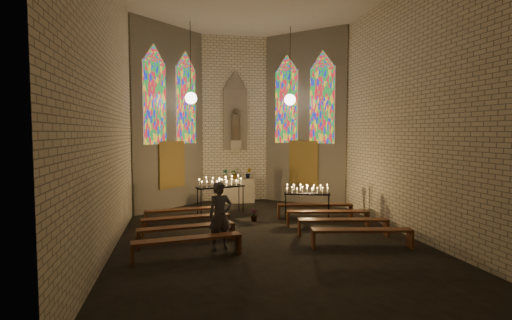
# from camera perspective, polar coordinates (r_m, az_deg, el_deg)

# --- Properties ---
(floor) EXTENTS (12.00, 12.00, 0.00)m
(floor) POSITION_cam_1_polar(r_m,az_deg,el_deg) (11.61, 1.14, -10.69)
(floor) COLOR black
(floor) RESTS_ON ground
(room) EXTENTS (8.22, 12.43, 7.00)m
(room) POSITION_cam_1_polar(r_m,az_deg,el_deg) (14.56, -1.62, 7.04)
(room) COLOR beige
(room) RESTS_ON ground
(altar) EXTENTS (1.40, 0.60, 1.00)m
(altar) POSITION_cam_1_polar(r_m,az_deg,el_deg) (16.77, -2.75, -4.38)
(altar) COLOR #B3A892
(altar) RESTS_ON ground
(flower_vase_left) EXTENTS (0.23, 0.18, 0.40)m
(flower_vase_left) POSITION_cam_1_polar(r_m,az_deg,el_deg) (16.62, -4.41, -2.03)
(flower_vase_left) COLOR #4C723F
(flower_vase_left) RESTS_ON altar
(flower_vase_center) EXTENTS (0.44, 0.39, 0.45)m
(flower_vase_center) POSITION_cam_1_polar(r_m,az_deg,el_deg) (16.65, -3.03, -1.93)
(flower_vase_center) COLOR #4C723F
(flower_vase_center) RESTS_ON altar
(flower_vase_right) EXTENTS (0.27, 0.23, 0.45)m
(flower_vase_right) POSITION_cam_1_polar(r_m,az_deg,el_deg) (16.75, -1.10, -1.89)
(flower_vase_right) COLOR #4C723F
(flower_vase_right) RESTS_ON altar
(aisle_flower_pot) EXTENTS (0.29, 0.29, 0.40)m
(aisle_flower_pot) POSITION_cam_1_polar(r_m,az_deg,el_deg) (13.31, -0.28, -7.88)
(aisle_flower_pot) COLOR #4C723F
(aisle_flower_pot) RESTS_ON ground
(votive_stand_left) EXTENTS (1.78, 0.96, 1.28)m
(votive_stand_left) POSITION_cam_1_polar(r_m,az_deg,el_deg) (14.25, -5.07, -3.46)
(votive_stand_left) COLOR black
(votive_stand_left) RESTS_ON ground
(votive_stand_right) EXTENTS (1.57, 0.81, 1.12)m
(votive_stand_right) POSITION_cam_1_polar(r_m,az_deg,el_deg) (13.50, 7.32, -4.46)
(votive_stand_right) COLOR black
(votive_stand_right) RESTS_ON ground
(pew_left_0) EXTENTS (2.57, 0.78, 0.49)m
(pew_left_0) POSITION_cam_1_polar(r_m,az_deg,el_deg) (13.14, -10.08, -7.23)
(pew_left_0) COLOR #572D18
(pew_left_0) RESTS_ON ground
(pew_right_0) EXTENTS (2.57, 0.78, 0.49)m
(pew_right_0) POSITION_cam_1_polar(r_m,az_deg,el_deg) (13.89, 8.39, -6.60)
(pew_right_0) COLOR #572D18
(pew_right_0) RESTS_ON ground
(pew_left_1) EXTENTS (2.57, 0.78, 0.49)m
(pew_left_1) POSITION_cam_1_polar(r_m,az_deg,el_deg) (11.96, -9.99, -8.35)
(pew_left_1) COLOR #572D18
(pew_left_1) RESTS_ON ground
(pew_right_1) EXTENTS (2.57, 0.78, 0.49)m
(pew_right_1) POSITION_cam_1_polar(r_m,az_deg,el_deg) (12.79, 10.18, -7.54)
(pew_right_1) COLOR #572D18
(pew_right_1) RESTS_ON ground
(pew_left_2) EXTENTS (2.57, 0.78, 0.49)m
(pew_left_2) POSITION_cam_1_polar(r_m,az_deg,el_deg) (10.79, -9.89, -9.70)
(pew_left_2) COLOR #572D18
(pew_left_2) RESTS_ON ground
(pew_right_2) EXTENTS (2.57, 0.78, 0.49)m
(pew_right_2) POSITION_cam_1_polar(r_m,az_deg,el_deg) (11.70, 12.31, -8.65)
(pew_right_2) COLOR #572D18
(pew_right_2) RESTS_ON ground
(pew_left_3) EXTENTS (2.57, 0.78, 0.49)m
(pew_left_3) POSITION_cam_1_polar(r_m,az_deg,el_deg) (9.63, -9.76, -11.38)
(pew_left_3) COLOR #572D18
(pew_left_3) RESTS_ON ground
(pew_right_3) EXTENTS (2.57, 0.78, 0.49)m
(pew_right_3) POSITION_cam_1_polar(r_m,az_deg,el_deg) (10.64, 14.90, -9.97)
(pew_right_3) COLOR #572D18
(pew_right_3) RESTS_ON ground
(visitor) EXTENTS (0.69, 0.53, 1.70)m
(visitor) POSITION_cam_1_polar(r_m,az_deg,el_deg) (10.14, -5.13, -7.93)
(visitor) COLOR #46454E
(visitor) RESTS_ON ground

